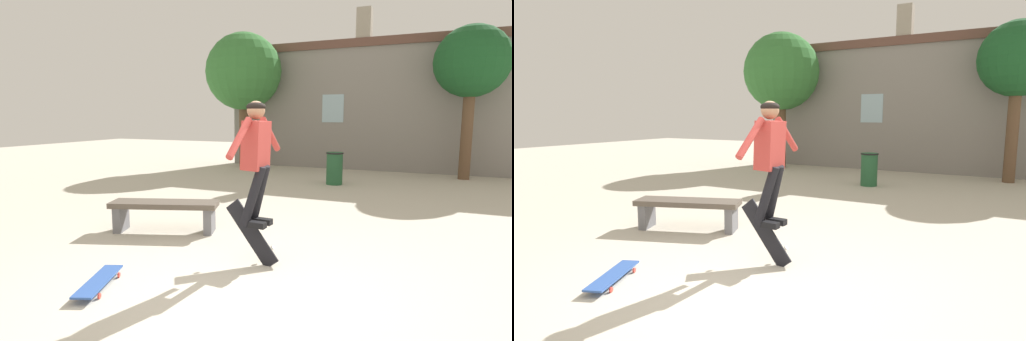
{
  "view_description": "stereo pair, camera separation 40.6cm",
  "coord_description": "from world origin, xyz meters",
  "views": [
    {
      "loc": [
        1.66,
        -3.37,
        1.76
      ],
      "look_at": [
        -0.21,
        0.81,
        1.12
      ],
      "focal_mm": 28.0,
      "sensor_mm": 36.0,
      "label": 1
    },
    {
      "loc": [
        2.02,
        -3.19,
        1.76
      ],
      "look_at": [
        -0.21,
        0.81,
        1.12
      ],
      "focal_mm": 28.0,
      "sensor_mm": 36.0,
      "label": 2
    }
  ],
  "objects": [
    {
      "name": "skateboard_resting",
      "position": [
        -1.41,
        -0.47,
        0.07
      ],
      "size": [
        0.5,
        0.84,
        0.08
      ],
      "rotation": [
        0.0,
        0.0,
        5.1
      ],
      "color": "#2D519E",
      "rests_on": "ground_plane"
    },
    {
      "name": "tree_right",
      "position": [
        2.47,
        8.91,
        3.12
      ],
      "size": [
        1.91,
        1.91,
        4.14
      ],
      "color": "brown",
      "rests_on": "ground_plane"
    },
    {
      "name": "building_backdrop",
      "position": [
        -0.01,
        9.84,
        2.14
      ],
      "size": [
        10.51,
        0.52,
        5.06
      ],
      "color": "gray",
      "rests_on": "ground_plane"
    },
    {
      "name": "park_bench",
      "position": [
        -2.01,
        1.45,
        0.34
      ],
      "size": [
        1.66,
        0.95,
        0.47
      ],
      "rotation": [
        0.0,
        0.0,
        0.35
      ],
      "color": "brown",
      "rests_on": "ground_plane"
    },
    {
      "name": "trash_bin",
      "position": [
        -0.61,
        6.64,
        0.43
      ],
      "size": [
        0.45,
        0.45,
        0.82
      ],
      "color": "#235633",
      "rests_on": "ground_plane"
    },
    {
      "name": "ground_plane",
      "position": [
        0.0,
        0.0,
        0.0
      ],
      "size": [
        40.0,
        40.0,
        0.0
      ],
      "primitive_type": "plane",
      "color": "beige"
    },
    {
      "name": "tree_left",
      "position": [
        -4.24,
        8.84,
        3.16
      ],
      "size": [
        2.53,
        2.53,
        4.46
      ],
      "color": "brown",
      "rests_on": "ground_plane"
    },
    {
      "name": "skater",
      "position": [
        -0.21,
        0.81,
        1.34
      ],
      "size": [
        0.33,
        1.27,
        1.45
      ],
      "rotation": [
        0.0,
        0.0,
        -0.05
      ],
      "color": "#B23833"
    },
    {
      "name": "skateboard_flipping",
      "position": [
        -0.26,
        0.8,
        0.36
      ],
      "size": [
        0.7,
        0.12,
        0.81
      ],
      "rotation": [
        0.0,
        0.0,
        -0.07
      ],
      "color": "black"
    }
  ]
}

